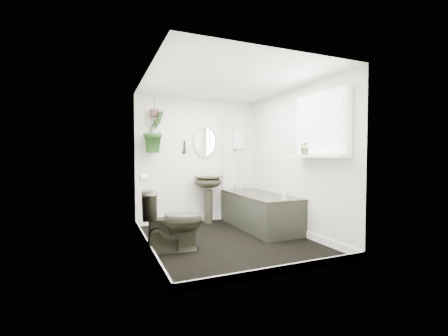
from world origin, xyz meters
name	(u,v)px	position (x,y,z in m)	size (l,w,h in m)	color
floor	(228,241)	(0.00, 0.00, -0.01)	(2.30, 2.80, 0.02)	black
ceiling	(228,81)	(0.00, 0.00, 2.31)	(2.30, 2.80, 0.02)	white
wall_back	(198,160)	(0.00, 1.41, 1.15)	(2.30, 0.02, 2.30)	white
wall_front	(284,164)	(0.00, -1.41, 1.15)	(2.30, 0.02, 2.30)	white
wall_left	(146,162)	(-1.16, 0.00, 1.15)	(0.02, 2.80, 2.30)	white
wall_right	(295,161)	(1.16, 0.00, 1.15)	(0.02, 2.80, 2.30)	white
skirting	(228,237)	(0.00, 0.00, 0.05)	(2.30, 2.80, 0.10)	white
bathtub	(259,211)	(0.80, 0.50, 0.29)	(0.72, 1.72, 0.58)	#27271C
bath_screen	(230,153)	(0.47, 0.99, 1.28)	(0.04, 0.72, 1.40)	silver
shower_box	(238,140)	(0.80, 1.34, 1.55)	(0.20, 0.10, 0.35)	white
oval_mirror	(205,142)	(0.13, 1.37, 1.50)	(0.46, 0.03, 0.62)	#B5AB9B
wall_sconce	(185,147)	(-0.27, 1.36, 1.40)	(0.04, 0.04, 0.22)	black
toilet_roll_holder	(144,178)	(-1.10, 0.70, 0.90)	(0.11, 0.11, 0.11)	white
window_recess	(322,125)	(1.09, -0.70, 1.65)	(0.08, 1.00, 0.90)	white
window_sill	(317,156)	(1.02, -0.70, 1.23)	(0.18, 1.00, 0.04)	white
window_blinds	(319,125)	(1.04, -0.70, 1.65)	(0.01, 0.86, 0.76)	white
toilet	(173,220)	(-0.85, -0.15, 0.39)	(0.44, 0.77, 0.79)	#27271C
pedestal_sink	(208,199)	(0.13, 1.19, 0.43)	(0.51, 0.43, 0.87)	#27271C
sill_plant	(305,147)	(1.04, -0.42, 1.36)	(0.20, 0.17, 0.22)	black
hanging_plant	(155,131)	(-0.83, 1.25, 1.65)	(0.40, 0.32, 0.73)	black
soap_bottle	(285,194)	(0.79, -0.29, 0.67)	(0.08, 0.08, 0.17)	black
hanging_pot	(154,113)	(-0.83, 1.25, 1.96)	(0.16, 0.16, 0.12)	#402D25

